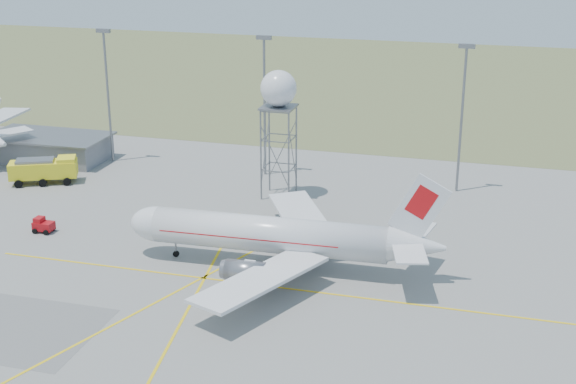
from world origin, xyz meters
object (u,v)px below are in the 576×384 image
(radar_tower, at_px, (279,127))
(fire_truck, at_px, (45,171))
(airliner_main, at_px, (275,236))
(baggage_tug, at_px, (43,227))

(radar_tower, relative_size, fire_truck, 1.77)
(airliner_main, distance_m, radar_tower, 24.00)
(radar_tower, relative_size, baggage_tug, 7.21)
(fire_truck, distance_m, baggage_tug, 19.33)
(radar_tower, bearing_deg, fire_truck, -173.77)
(radar_tower, bearing_deg, baggage_tug, -139.75)
(airliner_main, relative_size, radar_tower, 2.03)
(fire_truck, bearing_deg, radar_tower, -18.44)
(airliner_main, height_order, fire_truck, airliner_main)
(airliner_main, xyz_separation_m, baggage_tug, (-30.05, 2.11, -2.98))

